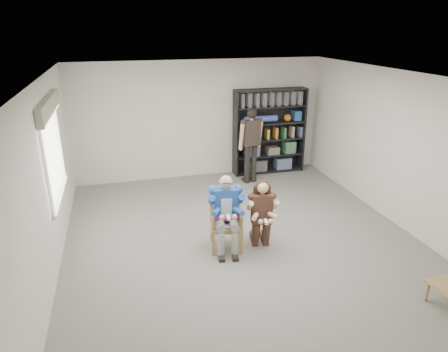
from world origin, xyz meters
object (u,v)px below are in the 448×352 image
object	(u,v)px
seated_man	(226,213)
bookshelf	(269,132)
armchair	(226,221)
kneeling_woman	(262,215)
standing_man	(251,146)

from	to	relation	value
seated_man	bookshelf	bearing A→B (deg)	68.39
seated_man	armchair	bearing A→B (deg)	0.00
seated_man	kneeling_woman	xyz separation A→B (m)	(0.58, -0.12, -0.05)
seated_man	standing_man	xyz separation A→B (m)	(1.36, 2.73, 0.24)
bookshelf	standing_man	world-z (taller)	bookshelf
armchair	bookshelf	distance (m)	3.93
standing_man	armchair	bearing A→B (deg)	-128.00
armchair	kneeling_woman	xyz separation A→B (m)	(0.58, -0.12, 0.09)
armchair	kneeling_woman	world-z (taller)	kneeling_woman
armchair	bookshelf	bearing A→B (deg)	68.39
armchair	standing_man	xyz separation A→B (m)	(1.36, 2.73, 0.39)
armchair	bookshelf	size ratio (longest dim) A/B	0.47
kneeling_woman	bookshelf	bearing A→B (deg)	76.99
armchair	seated_man	distance (m)	0.15
kneeling_woman	bookshelf	world-z (taller)	bookshelf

